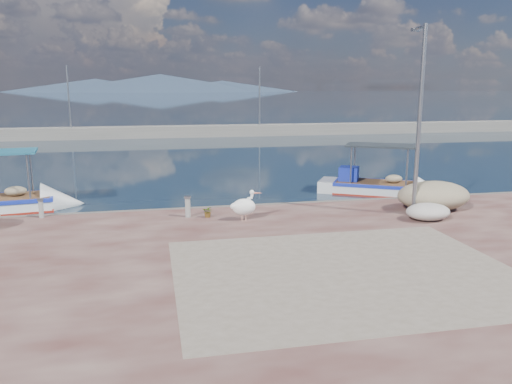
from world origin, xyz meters
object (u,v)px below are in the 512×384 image
Objects in this scene: lamp_post at (419,128)px; boat_right at (377,189)px; bollard_near at (188,206)px; pelican at (244,206)px.

boat_right is at bearing 76.93° from lamp_post.
pelican is at bearing -24.79° from bollard_near.
pelican is 0.17× the size of lamp_post.
bollard_near is (-9.87, -4.65, 0.71)m from boat_right.
boat_right is 7.20m from lamp_post.
bollard_near is (-8.45, 1.44, -2.86)m from lamp_post.
lamp_post is (6.47, -0.52, 2.77)m from pelican.
lamp_post is 9.04m from bollard_near.
lamp_post is at bearing -9.64° from bollard_near.
pelican is (-7.88, -5.57, 0.80)m from boat_right.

